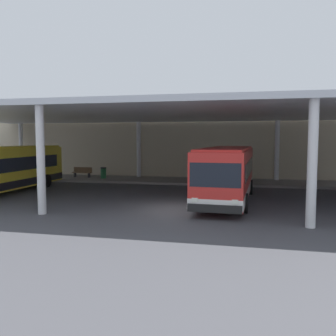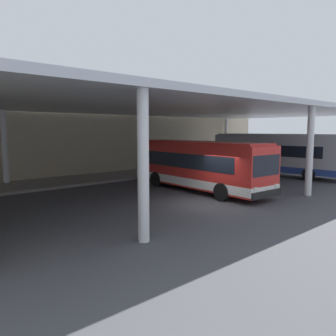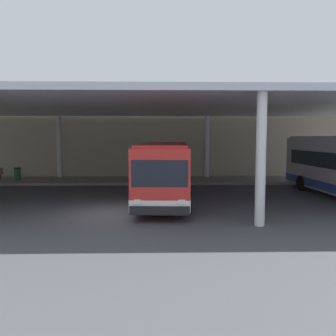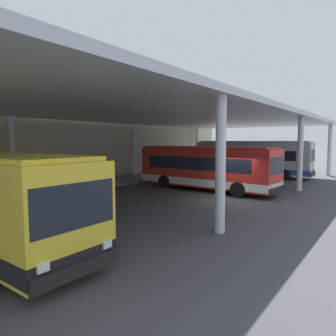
{
  "view_description": "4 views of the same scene",
  "coord_description": "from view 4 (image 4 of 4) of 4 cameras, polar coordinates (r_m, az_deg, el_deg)",
  "views": [
    {
      "loc": [
        3.45,
        -17.61,
        3.63
      ],
      "look_at": [
        -1.25,
        3.81,
        1.84
      ],
      "focal_mm": 37.3,
      "sensor_mm": 36.0,
      "label": 1
    },
    {
      "loc": [
        -12.99,
        -11.45,
        3.88
      ],
      "look_at": [
        0.32,
        3.51,
        1.58
      ],
      "focal_mm": 35.29,
      "sensor_mm": 36.0,
      "label": 2
    },
    {
      "loc": [
        2.18,
        -16.38,
        3.52
      ],
      "look_at": [
        2.68,
        4.23,
        1.72
      ],
      "focal_mm": 38.18,
      "sensor_mm": 36.0,
      "label": 3
    },
    {
      "loc": [
        -16.66,
        -7.79,
        3.57
      ],
      "look_at": [
        -0.06,
        4.55,
        1.71
      ],
      "focal_mm": 32.4,
      "sensor_mm": 36.0,
      "label": 4
    }
  ],
  "objects": [
    {
      "name": "platform_kerb",
      "position": [
        25.91,
        -12.81,
        -2.72
      ],
      "size": [
        42.0,
        4.5,
        0.18
      ],
      "primitive_type": "cube",
      "color": "gray",
      "rests_on": "ground"
    },
    {
      "name": "bus_middle_bay",
      "position": [
        31.7,
        15.48,
        1.81
      ],
      "size": [
        3.03,
        11.42,
        3.57
      ],
      "color": "#B7B7BC",
      "rests_on": "ground"
    },
    {
      "name": "station_building_facade",
      "position": [
        28.23,
        -17.26,
        4.7
      ],
      "size": [
        48.0,
        1.6,
        6.95
      ],
      "primitive_type": "cube",
      "color": "#C1B293",
      "rests_on": "ground"
    },
    {
      "name": "canopy_shelter",
      "position": [
        21.38,
        -1.97,
        9.8
      ],
      "size": [
        40.0,
        17.0,
        5.55
      ],
      "color": "silver",
      "rests_on": "ground"
    },
    {
      "name": "ground_plane",
      "position": [
        18.74,
        11.42,
        -5.96
      ],
      "size": [
        200.0,
        200.0,
        0.0
      ],
      "primitive_type": "plane",
      "color": "#47474C"
    },
    {
      "name": "bus_second_bay",
      "position": [
        22.1,
        7.03,
        0.12
      ],
      "size": [
        3.13,
        10.65,
        3.17
      ],
      "color": "red",
      "rests_on": "ground"
    }
  ]
}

